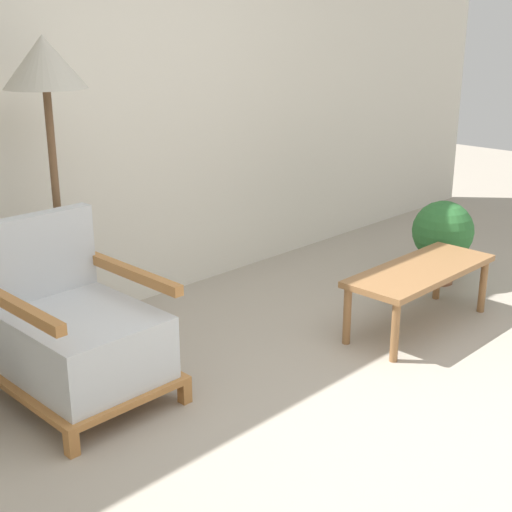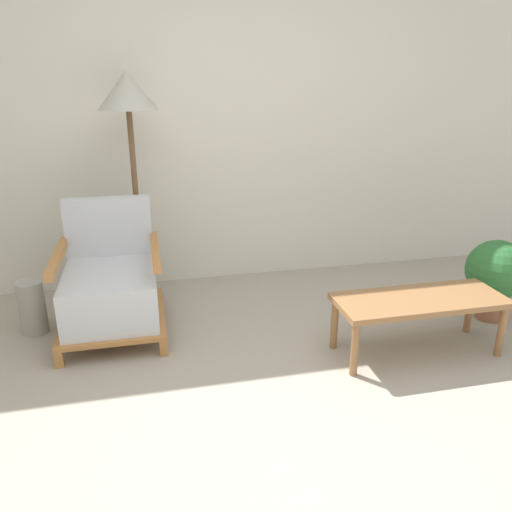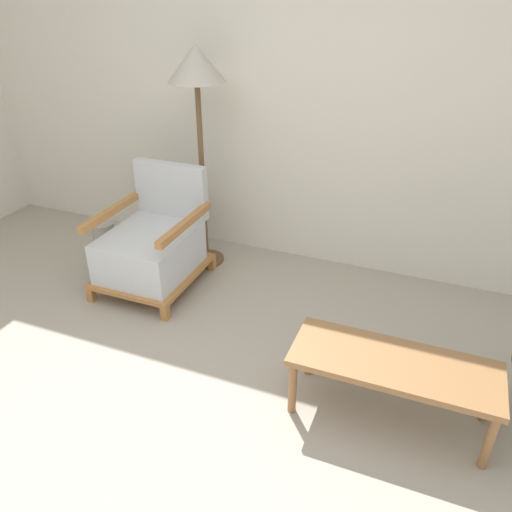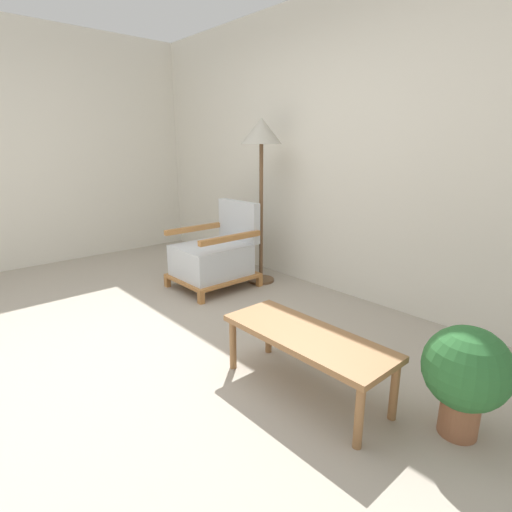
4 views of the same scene
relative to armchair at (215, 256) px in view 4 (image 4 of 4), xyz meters
name	(u,v)px [view 4 (image 4 of 4)]	position (x,y,z in m)	size (l,w,h in m)	color
ground_plane	(110,367)	(0.81, -1.43, -0.32)	(14.00, 14.00, 0.00)	#A89E8E
wall_back	(337,149)	(0.81, 0.83, 1.03)	(8.00, 0.06, 2.70)	silver
wall_left	(43,148)	(-2.03, -0.93, 1.03)	(0.06, 8.00, 2.70)	silver
armchair	(215,256)	(0.00, 0.00, 0.00)	(0.65, 0.76, 0.84)	#B2753D
floor_lamp	(261,142)	(0.20, 0.45, 1.10)	(0.40, 0.40, 1.64)	brown
coffee_table	(306,341)	(1.81, -0.68, 0.00)	(1.02, 0.39, 0.36)	olive
vase	(196,257)	(-0.52, 0.10, -0.14)	(0.17, 0.17, 0.36)	#9E998E
potted_plant	(466,372)	(2.56, -0.38, 0.03)	(0.41, 0.41, 0.57)	#935B3D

